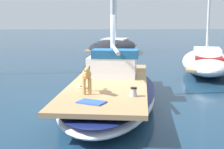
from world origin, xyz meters
name	(u,v)px	position (x,y,z in m)	size (l,w,h in m)	color
ground_plane	(110,104)	(0.00, 0.00, 0.00)	(120.00, 120.00, 0.00)	navy
sailboat_main	(110,92)	(0.00, 0.00, 0.34)	(3.58, 7.53, 0.66)	white
cabin_house	(114,63)	(0.18, 1.10, 1.01)	(1.72, 2.41, 0.84)	silver
dog_tan	(87,76)	(-0.62, -1.53, 1.08)	(0.25, 0.94, 0.70)	tan
deck_winch	(134,92)	(0.43, -1.91, 0.76)	(0.16, 0.16, 0.21)	#B7B7BC
coiled_rope	(84,87)	(-0.71, -0.90, 0.68)	(0.32, 0.32, 0.04)	beige
deck_towel	(91,102)	(-0.51, -2.43, 0.68)	(0.56, 0.36, 0.03)	blue
moored_boat_far_astern	(113,46)	(0.92, 12.89, 0.53)	(4.54, 6.95, 6.49)	black
moored_boat_starboard_side	(207,60)	(4.67, 5.43, 0.52)	(4.00, 6.94, 6.81)	white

